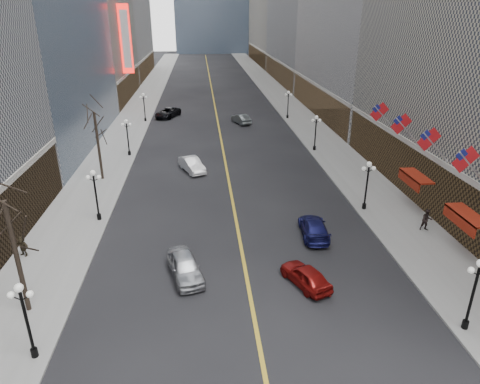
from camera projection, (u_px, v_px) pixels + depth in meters
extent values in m
cube|color=gray|center=(295.00, 113.00, 75.87)|extent=(6.00, 230.00, 0.15)
cube|color=gray|center=(135.00, 116.00, 73.50)|extent=(6.00, 230.00, 0.15)
cube|color=gold|center=(214.00, 104.00, 83.88)|extent=(0.25, 200.00, 0.02)
cube|color=#4A3E31|center=(444.00, 185.00, 37.68)|extent=(2.80, 41.00, 5.00)
cube|color=#4A3E31|center=(324.00, 100.00, 73.43)|extent=(2.80, 35.00, 5.00)
cube|color=#4A3E31|center=(283.00, 72.00, 108.25)|extent=(2.80, 39.00, 5.00)
cube|color=#4A3E31|center=(260.00, 55.00, 147.66)|extent=(2.80, 45.00, 5.00)
cube|color=#4A3E31|center=(123.00, 86.00, 87.73)|extent=(2.80, 29.00, 5.00)
cube|color=#4A3E31|center=(143.00, 66.00, 118.89)|extent=(2.80, 37.00, 5.00)
cylinder|color=black|center=(465.00, 324.00, 24.24)|extent=(0.36, 0.36, 0.50)
cylinder|color=black|center=(472.00, 299.00, 23.55)|extent=(0.16, 0.16, 4.00)
sphere|color=white|center=(471.00, 270.00, 22.77)|extent=(0.36, 0.36, 0.36)
cylinder|color=black|center=(364.00, 206.00, 38.90)|extent=(0.36, 0.36, 0.50)
cylinder|color=black|center=(366.00, 188.00, 38.22)|extent=(0.16, 0.16, 4.00)
sphere|color=white|center=(369.00, 164.00, 37.32)|extent=(0.44, 0.44, 0.44)
sphere|color=white|center=(364.00, 169.00, 37.44)|extent=(0.36, 0.36, 0.36)
sphere|color=white|center=(374.00, 168.00, 37.51)|extent=(0.36, 0.36, 0.36)
cylinder|color=black|center=(314.00, 148.00, 55.40)|extent=(0.36, 0.36, 0.50)
cylinder|color=black|center=(315.00, 135.00, 54.71)|extent=(0.16, 0.16, 4.00)
sphere|color=white|center=(317.00, 117.00, 53.81)|extent=(0.44, 0.44, 0.44)
sphere|color=white|center=(313.00, 120.00, 53.93)|extent=(0.36, 0.36, 0.36)
sphere|color=white|center=(320.00, 120.00, 54.01)|extent=(0.36, 0.36, 0.36)
cylinder|color=black|center=(287.00, 116.00, 71.90)|extent=(0.36, 0.36, 0.50)
cylinder|color=black|center=(288.00, 106.00, 71.21)|extent=(0.16, 0.16, 4.00)
sphere|color=white|center=(289.00, 92.00, 70.31)|extent=(0.44, 0.44, 0.44)
sphere|color=white|center=(286.00, 95.00, 70.43)|extent=(0.36, 0.36, 0.36)
sphere|color=white|center=(291.00, 95.00, 70.51)|extent=(0.36, 0.36, 0.36)
cylinder|color=black|center=(34.00, 352.00, 22.24)|extent=(0.36, 0.36, 0.50)
cylinder|color=black|center=(28.00, 326.00, 21.56)|extent=(0.16, 0.16, 4.00)
sphere|color=white|center=(19.00, 288.00, 20.66)|extent=(0.44, 0.44, 0.44)
sphere|color=white|center=(11.00, 295.00, 20.77)|extent=(0.36, 0.36, 0.36)
sphere|color=white|center=(30.00, 294.00, 20.85)|extent=(0.36, 0.36, 0.36)
cylinder|color=black|center=(99.00, 217.00, 36.90)|extent=(0.36, 0.36, 0.50)
cylinder|color=black|center=(96.00, 198.00, 36.22)|extent=(0.16, 0.16, 4.00)
sphere|color=white|center=(93.00, 173.00, 35.32)|extent=(0.44, 0.44, 0.44)
sphere|color=white|center=(88.00, 177.00, 35.44)|extent=(0.36, 0.36, 0.36)
sphere|color=white|center=(99.00, 177.00, 35.51)|extent=(0.36, 0.36, 0.36)
cylinder|color=black|center=(129.00, 153.00, 53.40)|extent=(0.36, 0.36, 0.50)
cylinder|color=black|center=(128.00, 140.00, 52.72)|extent=(0.16, 0.16, 4.00)
sphere|color=white|center=(126.00, 121.00, 51.82)|extent=(0.44, 0.44, 0.44)
sphere|color=white|center=(123.00, 124.00, 51.94)|extent=(0.36, 0.36, 0.36)
sphere|color=white|center=(130.00, 124.00, 52.01)|extent=(0.36, 0.36, 0.36)
cylinder|color=black|center=(145.00, 119.00, 69.90)|extent=(0.36, 0.36, 0.50)
cylinder|color=black|center=(144.00, 109.00, 69.21)|extent=(0.16, 0.16, 4.00)
sphere|color=white|center=(143.00, 95.00, 68.31)|extent=(0.44, 0.44, 0.44)
sphere|color=white|center=(141.00, 97.00, 68.43)|extent=(0.36, 0.36, 0.36)
sphere|color=white|center=(146.00, 97.00, 68.51)|extent=(0.36, 0.36, 0.36)
cylinder|color=#B2B2B7|center=(473.00, 168.00, 29.40)|extent=(2.49, 0.12, 2.49)
cube|color=red|center=(466.00, 160.00, 29.09)|extent=(1.94, 0.04, 1.94)
cube|color=navy|center=(462.00, 155.00, 28.93)|extent=(0.88, 0.06, 0.88)
cylinder|color=#B2B2B7|center=(435.00, 147.00, 33.99)|extent=(2.49, 0.12, 2.49)
cube|color=red|center=(429.00, 139.00, 33.68)|extent=(1.94, 0.04, 1.94)
cube|color=navy|center=(426.00, 135.00, 33.51)|extent=(0.88, 0.06, 0.88)
cylinder|color=#B2B2B7|center=(407.00, 131.00, 38.57)|extent=(2.49, 0.12, 2.49)
cube|color=red|center=(401.00, 124.00, 38.26)|extent=(1.94, 0.04, 1.94)
cube|color=navy|center=(398.00, 120.00, 38.09)|extent=(0.88, 0.06, 0.88)
cylinder|color=#B2B2B7|center=(385.00, 118.00, 43.15)|extent=(2.49, 0.12, 2.49)
cube|color=red|center=(379.00, 112.00, 42.84)|extent=(1.94, 0.04, 1.94)
cube|color=navy|center=(377.00, 108.00, 42.68)|extent=(0.88, 0.06, 0.88)
cube|color=maroon|center=(469.00, 215.00, 30.86)|extent=(1.40, 4.00, 0.15)
cube|color=maroon|center=(459.00, 220.00, 30.96)|extent=(0.10, 4.00, 0.90)
cube|color=maroon|center=(416.00, 176.00, 38.19)|extent=(1.40, 4.00, 0.15)
cube|color=maroon|center=(409.00, 180.00, 38.29)|extent=(0.10, 4.00, 0.90)
cube|color=red|center=(126.00, 39.00, 77.85)|extent=(2.00, 0.50, 12.00)
cube|color=white|center=(126.00, 39.00, 77.85)|extent=(1.40, 0.55, 10.00)
cylinder|color=#2D231C|center=(17.00, 258.00, 24.45)|extent=(0.28, 0.28, 7.20)
cylinder|color=#2D231C|center=(98.00, 146.00, 44.61)|extent=(0.28, 0.28, 7.20)
imported|color=#A7A9AF|center=(185.00, 266.00, 28.98)|extent=(3.05, 5.09, 1.62)
imported|color=silver|center=(192.00, 165.00, 48.24)|extent=(3.28, 4.99, 1.55)
imported|color=black|center=(168.00, 113.00, 72.75)|extent=(4.75, 6.32, 1.60)
imported|color=#161754|center=(314.00, 228.00, 34.35)|extent=(2.43, 5.14, 1.45)
imported|color=maroon|center=(306.00, 275.00, 28.17)|extent=(3.20, 4.47, 1.41)
imported|color=#505658|center=(241.00, 119.00, 68.69)|extent=(3.08, 4.89, 1.52)
imported|color=black|center=(427.00, 220.00, 34.82)|extent=(0.94, 0.57, 1.85)
imported|color=#2D2619|center=(22.00, 246.00, 31.26)|extent=(1.48, 1.09, 1.58)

